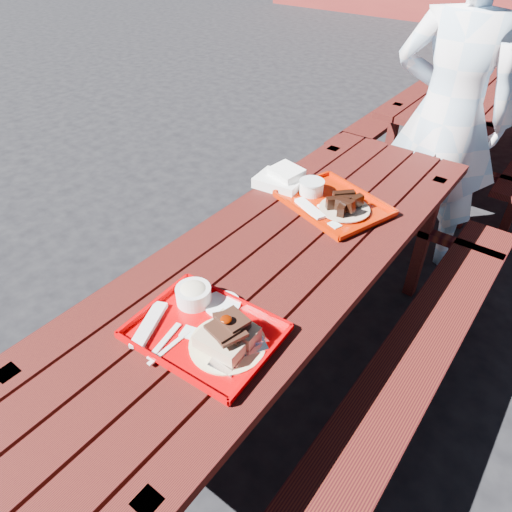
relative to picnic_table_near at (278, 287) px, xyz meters
The scene contains 7 objects.
ground 0.56m from the picnic_table_near, ahead, with size 60.00×60.00×0.00m, color black.
picnic_table_near is the anchor object (origin of this frame).
picnic_table_far 2.80m from the picnic_table_near, 90.00° to the left, with size 1.41×2.40×0.75m.
near_tray 0.53m from the picnic_table_near, 82.61° to the right, with size 0.47×0.39×0.14m.
far_tray 0.47m from the picnic_table_near, 91.09° to the left, with size 0.54×0.48×0.08m.
white_cloth 0.57m from the picnic_table_near, 123.78° to the left, with size 0.23×0.20×0.09m.
person 1.43m from the picnic_table_near, 83.60° to the left, with size 0.66×0.43×1.81m, color #BADBF5.
Camera 1 is at (0.79, -1.19, 1.84)m, focal length 32.00 mm.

